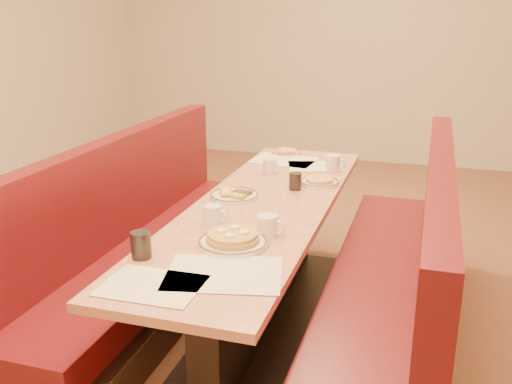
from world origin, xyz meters
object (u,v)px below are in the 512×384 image
(coffee_mug_d, at_px, (270,166))
(coffee_mug_c, at_px, (333,163))
(diner_table, at_px, (262,267))
(coffee_mug_a, at_px, (268,226))
(eggs_plate, at_px, (234,195))
(coffee_mug_b, at_px, (213,214))
(soda_tumbler_mid, at_px, (295,181))
(soda_tumbler_near, at_px, (141,245))
(pancake_plate, at_px, (233,240))
(booth_left, at_px, (144,253))
(booth_right, at_px, (397,288))

(coffee_mug_d, bearing_deg, coffee_mug_c, 35.39)
(diner_table, distance_m, coffee_mug_a, 0.64)
(eggs_plate, bearing_deg, coffee_mug_b, -84.08)
(coffee_mug_b, distance_m, soda_tumbler_mid, 0.70)
(coffee_mug_b, distance_m, soda_tumbler_near, 0.48)
(eggs_plate, bearing_deg, soda_tumbler_mid, 40.24)
(coffee_mug_d, bearing_deg, soda_tumbler_near, -85.62)
(coffee_mug_d, bearing_deg, coffee_mug_a, -63.95)
(pancake_plate, distance_m, coffee_mug_b, 0.29)
(eggs_plate, xyz_separation_m, coffee_mug_d, (0.06, 0.54, 0.03))
(coffee_mug_c, relative_size, soda_tumbler_near, 1.15)
(diner_table, bearing_deg, coffee_mug_a, -70.21)
(coffee_mug_c, height_order, soda_tumbler_near, soda_tumbler_near)
(booth_left, bearing_deg, coffee_mug_d, 44.20)
(booth_right, distance_m, coffee_mug_c, 1.01)
(coffee_mug_a, distance_m, soda_tumbler_mid, 0.74)
(diner_table, bearing_deg, booth_left, 180.00)
(booth_left, height_order, soda_tumbler_near, booth_left)
(diner_table, relative_size, coffee_mug_a, 18.47)
(booth_left, xyz_separation_m, coffee_mug_d, (0.61, 0.59, 0.43))
(pancake_plate, xyz_separation_m, coffee_mug_c, (0.21, 1.35, 0.03))
(coffee_mug_c, relative_size, coffee_mug_d, 1.13)
(diner_table, relative_size, eggs_plate, 9.26)
(diner_table, relative_size, coffee_mug_d, 21.21)
(coffee_mug_a, bearing_deg, coffee_mug_d, 110.07)
(soda_tumbler_near, bearing_deg, booth_left, 118.76)
(booth_right, xyz_separation_m, coffee_mug_b, (-0.87, -0.36, 0.44))
(pancake_plate, bearing_deg, coffee_mug_c, 81.20)
(eggs_plate, bearing_deg, coffee_mug_c, 58.95)
(soda_tumbler_near, height_order, soda_tumbler_mid, soda_tumbler_near)
(coffee_mug_a, xyz_separation_m, soda_tumbler_near, (-0.44, -0.38, 0.00))
(booth_right, height_order, coffee_mug_a, booth_right)
(booth_left, height_order, coffee_mug_b, booth_left)
(pancake_plate, height_order, coffee_mug_a, coffee_mug_a)
(booth_left, bearing_deg, booth_right, 0.00)
(diner_table, height_order, soda_tumbler_mid, soda_tumbler_mid)
(booth_left, bearing_deg, soda_tumbler_mid, 19.30)
(coffee_mug_a, xyz_separation_m, coffee_mug_c, (0.09, 1.20, -0.00))
(coffee_mug_c, bearing_deg, coffee_mug_d, -149.86)
(pancake_plate, bearing_deg, coffee_mug_d, 98.00)
(booth_right, xyz_separation_m, coffee_mug_d, (-0.86, 0.59, 0.43))
(eggs_plate, xyz_separation_m, coffee_mug_c, (0.43, 0.71, 0.04))
(soda_tumbler_near, bearing_deg, coffee_mug_c, 71.61)
(booth_right, height_order, coffee_mug_d, booth_right)
(coffee_mug_a, bearing_deg, booth_left, 158.23)
(pancake_plate, distance_m, soda_tumbler_near, 0.40)
(eggs_plate, relative_size, soda_tumbler_mid, 2.71)
(pancake_plate, distance_m, coffee_mug_d, 1.19)
(diner_table, relative_size, coffee_mug_b, 20.60)
(diner_table, bearing_deg, eggs_plate, 164.96)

